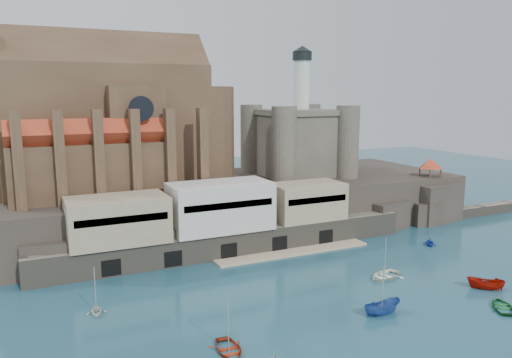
{
  "coord_description": "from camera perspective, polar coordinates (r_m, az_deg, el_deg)",
  "views": [
    {
      "loc": [
        -41.51,
        -57.81,
        28.71
      ],
      "look_at": [
        1.13,
        32.0,
        11.51
      ],
      "focal_mm": 35.0,
      "sensor_mm": 36.0,
      "label": 1
    }
  ],
  "objects": [
    {
      "name": "boat_7",
      "position": [
        101.71,
        19.22,
        -7.14
      ],
      "size": [
        3.46,
        3.24,
        3.44
      ],
      "primitive_type": "imported",
      "rotation": [
        0.0,
        0.0,
        5.63
      ],
      "color": "#1832A1",
      "rests_on": "ground"
    },
    {
      "name": "boat_2",
      "position": [
        69.96,
        14.17,
        -14.73
      ],
      "size": [
        2.19,
        2.13,
        5.62
      ],
      "primitive_type": "imported",
      "rotation": [
        0.0,
        0.0,
        1.56
      ],
      "color": "#224891",
      "rests_on": "ground"
    },
    {
      "name": "boat_5",
      "position": [
        82.98,
        24.74,
        -11.36
      ],
      "size": [
        2.87,
        2.86,
        5.35
      ],
      "primitive_type": "imported",
      "rotation": [
        0.0,
        0.0,
        4.05
      ],
      "color": "#9C1003",
      "rests_on": "ground"
    },
    {
      "name": "promontory",
      "position": [
        108.24,
        -2.31,
        -2.89
      ],
      "size": [
        100.0,
        36.0,
        10.0
      ],
      "color": "black",
      "rests_on": "ground"
    },
    {
      "name": "church",
      "position": [
        101.38,
        -15.55,
        5.74
      ],
      "size": [
        47.0,
        25.93,
        30.51
      ],
      "color": "#453120",
      "rests_on": "promontory"
    },
    {
      "name": "boat_3",
      "position": [
        77.13,
        26.34,
        -13.1
      ],
      "size": [
        3.82,
        3.3,
        5.52
      ],
      "primitive_type": "imported",
      "rotation": [
        0.0,
        0.0,
        2.49
      ],
      "color": "#196129",
      "rests_on": "ground"
    },
    {
      "name": "castle_keep",
      "position": [
        114.9,
        4.81,
        4.59
      ],
      "size": [
        21.2,
        21.2,
        29.3
      ],
      "color": "#4C463B",
      "rests_on": "promontory"
    },
    {
      "name": "ground",
      "position": [
        76.74,
        9.75,
        -12.3
      ],
      "size": [
        300.0,
        300.0,
        0.0
      ],
      "primitive_type": "plane",
      "color": "#1A4555",
      "rests_on": "ground"
    },
    {
      "name": "pavilion",
      "position": [
        119.38,
        19.32,
        1.57
      ],
      "size": [
        6.4,
        6.4,
        5.4
      ],
      "color": "#453120",
      "rests_on": "rock_outcrop"
    },
    {
      "name": "rock_outcrop",
      "position": [
        120.75,
        19.14,
        -2.54
      ],
      "size": [
        14.5,
        10.5,
        8.7
      ],
      "color": "black",
      "rests_on": "ground"
    },
    {
      "name": "boat_6",
      "position": [
        82.56,
        14.47,
        -10.86
      ],
      "size": [
        2.59,
        4.76,
        6.4
      ],
      "primitive_type": "imported",
      "rotation": [
        0.0,
        0.0,
        5.0
      ],
      "color": "white",
      "rests_on": "ground"
    },
    {
      "name": "boat_0",
      "position": [
        59.4,
        -3.14,
        -19.1
      ],
      "size": [
        4.14,
        1.54,
        5.67
      ],
      "primitive_type": "imported",
      "rotation": [
        0.0,
        0.0,
        6.19
      ],
      "color": "#9B2910",
      "rests_on": "ground"
    },
    {
      "name": "quay",
      "position": [
        89.64,
        -4.11,
        -4.84
      ],
      "size": [
        70.0,
        12.0,
        13.05
      ],
      "color": "#666051",
      "rests_on": "ground"
    },
    {
      "name": "boat_4",
      "position": [
        71.18,
        -17.75,
        -14.46
      ],
      "size": [
        3.04,
        2.0,
        3.37
      ],
      "primitive_type": "imported",
      "rotation": [
        0.0,
        0.0,
        3.06
      ],
      "color": "silver",
      "rests_on": "ground"
    },
    {
      "name": "breakwater",
      "position": [
        138.11,
        26.73,
        -3.25
      ],
      "size": [
        40.0,
        3.0,
        2.4
      ],
      "primitive_type": "cube",
      "color": "#666051",
      "rests_on": "ground"
    }
  ]
}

